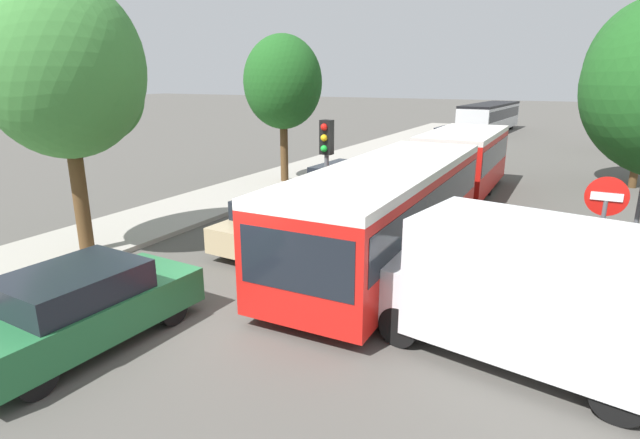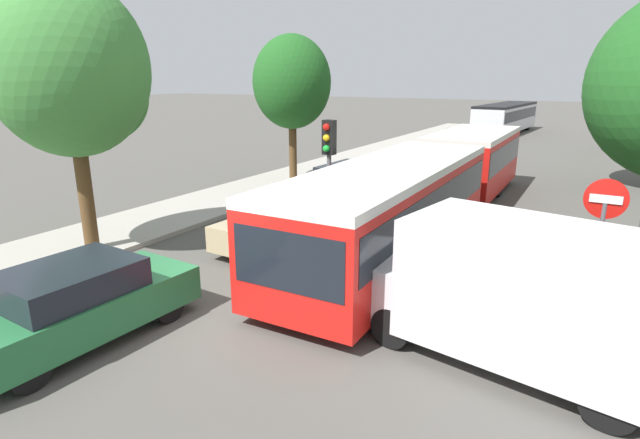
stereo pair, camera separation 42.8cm
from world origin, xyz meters
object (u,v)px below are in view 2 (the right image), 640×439
queued_car_graphite (352,186)px  no_entry_sign (601,232)px  articulated_bus (433,181)px  traffic_light (329,155)px  tree_left_mid (292,83)px  queued_car_navy (410,166)px  tree_left_near (74,73)px  queued_car_red (465,139)px  queued_car_green (77,303)px  queued_car_tan (281,221)px  queued_car_blue (444,151)px  city_bus_rear (506,116)px  white_van (525,293)px

queued_car_graphite → no_entry_sign: no_entry_sign is taller
articulated_bus → traffic_light: size_ratio=4.86×
articulated_bus → tree_left_mid: (-7.21, 3.28, 2.83)m
queued_car_navy → tree_left_near: tree_left_near is taller
queued_car_navy → queued_car_red: bearing=4.5°
queued_car_red → no_entry_sign: bearing=-157.3°
queued_car_green → no_entry_sign: no_entry_sign is taller
queued_car_tan → tree_left_mid: (-4.26, 7.18, 3.54)m
queued_car_navy → tree_left_mid: bearing=129.5°
tree_left_near → queued_car_blue: bearing=78.0°
no_entry_sign → queued_car_blue: bearing=-155.2°
queued_car_tan → queued_car_red: bearing=4.0°
queued_car_tan → tree_left_near: bearing=129.6°
city_bus_rear → tree_left_near: (-3.74, -35.88, 3.19)m
queued_car_navy → queued_car_tan: bearing=-176.5°
traffic_light → tree_left_near: bearing=-52.3°
queued_car_tan → queued_car_blue: 15.26m
queued_car_graphite → tree_left_near: tree_left_near is taller
articulated_bus → queued_car_tan: bearing=-37.8°
city_bus_rear → queued_car_tan: bearing=-175.8°
queued_car_blue → tree_left_mid: (-4.23, -8.09, 3.55)m
queued_car_green → queued_car_blue: queued_car_green is taller
queued_car_green → no_entry_sign: bearing=-54.5°
queued_car_blue → no_entry_sign: 18.09m
city_bus_rear → queued_car_graphite: (-0.08, -28.15, -0.60)m
tree_left_near → queued_car_tan: bearing=36.7°
queued_car_navy → queued_car_red: queued_car_red is taller
white_van → tree_left_near: bearing=9.3°
tree_left_mid → queued_car_graphite: bearing=-30.4°
queued_car_green → city_bus_rear: bearing=3.0°
city_bus_rear → tree_left_mid: (-4.10, -25.79, 2.88)m
queued_car_navy → traffic_light: bearing=-170.2°
articulated_bus → tree_left_near: size_ratio=2.43×
city_bus_rear → queued_car_navy: 22.72m
traffic_light → city_bus_rear: bearing=-176.7°
no_entry_sign → queued_car_graphite: bearing=-127.4°
queued_car_navy → queued_car_red: 10.59m
queued_car_tan → tree_left_near: tree_left_near is taller
queued_car_blue → no_entry_sign: (7.56, -16.39, 1.18)m
queued_car_tan → queued_car_red: size_ratio=0.96×
queued_car_red → tree_left_near: bearing=174.5°
city_bus_rear → tree_left_mid: bearing=174.9°
traffic_light → tree_left_mid: tree_left_mid is taller
traffic_light → no_entry_sign: (6.48, -1.89, -0.62)m
traffic_light → queued_car_navy: bearing=-172.0°
articulated_bus → traffic_light: traffic_light is taller
queued_car_green → tree_left_near: tree_left_near is taller
tree_left_near → articulated_bus: bearing=44.8°
city_bus_rear → queued_car_green: 39.01m
queued_car_blue → queued_car_red: bearing=6.4°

